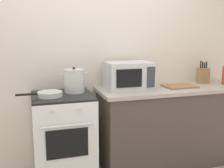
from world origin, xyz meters
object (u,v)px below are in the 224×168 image
(knife_block, at_px, (203,75))
(frying_pan, at_px, (49,94))
(microwave, at_px, (129,75))
(cutting_board, at_px, (180,86))
(stock_pot, at_px, (74,81))
(stove, at_px, (64,138))

(knife_block, bearing_deg, frying_pan, -174.19)
(microwave, distance_m, cutting_board, 0.62)
(stock_pot, bearing_deg, knife_block, 2.12)
(microwave, bearing_deg, stove, -173.91)
(knife_block, bearing_deg, cutting_board, -160.96)
(stove, height_order, frying_pan, frying_pan)
(stove, bearing_deg, stock_pot, 30.39)
(stock_pot, bearing_deg, cutting_board, -3.82)
(knife_block, bearing_deg, stock_pot, -177.88)
(stock_pot, xyz_separation_m, frying_pan, (-0.27, -0.13, -0.10))
(microwave, xyz_separation_m, knife_block, (1.01, 0.06, -0.05))
(frying_pan, xyz_separation_m, knife_block, (1.88, 0.19, 0.07))
(stock_pot, distance_m, microwave, 0.60)
(microwave, bearing_deg, frying_pan, -171.57)
(stove, relative_size, knife_block, 3.28)
(stove, xyz_separation_m, knife_block, (1.75, 0.14, 0.56))
(stock_pot, height_order, frying_pan, stock_pot)
(stock_pot, bearing_deg, stove, -149.61)
(stove, distance_m, knife_block, 1.84)
(stove, bearing_deg, cutting_board, 0.05)
(frying_pan, bearing_deg, stove, 21.19)
(frying_pan, relative_size, microwave, 0.88)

